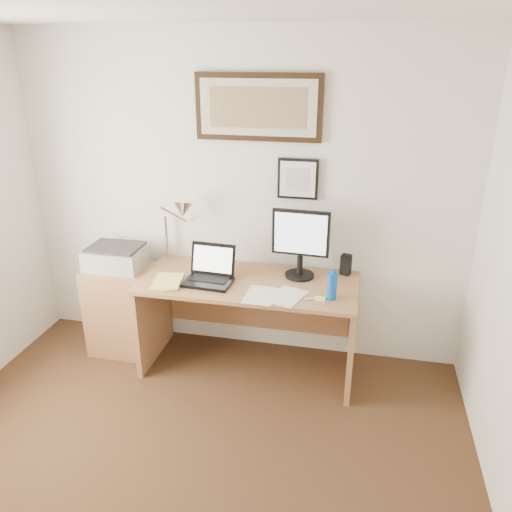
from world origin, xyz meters
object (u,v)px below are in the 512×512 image
(laptop, at_px, (210,274))
(printer, at_px, (116,257))
(book, at_px, (154,282))
(side_cabinet, at_px, (123,309))
(water_bottle, at_px, (332,286))
(desk, at_px, (251,304))
(lcd_monitor, at_px, (300,241))

(laptop, xyz_separation_m, printer, (-0.81, 0.13, 0.01))
(book, bearing_deg, laptop, 17.13)
(laptop, height_order, printer, laptop)
(book, xyz_separation_m, laptop, (0.39, 0.12, 0.05))
(side_cabinet, xyz_separation_m, water_bottle, (1.69, -0.21, 0.48))
(side_cabinet, bearing_deg, desk, 1.89)
(laptop, distance_m, lcd_monitor, 0.71)
(water_bottle, xyz_separation_m, book, (-1.29, -0.02, -0.09))
(side_cabinet, distance_m, water_bottle, 1.77)
(water_bottle, height_order, lcd_monitor, lcd_monitor)
(water_bottle, xyz_separation_m, laptop, (-0.89, 0.10, -0.04))
(book, relative_size, desk, 0.17)
(lcd_monitor, bearing_deg, water_bottle, -49.78)
(water_bottle, height_order, book, water_bottle)
(side_cabinet, xyz_separation_m, printer, (-0.02, 0.03, 0.45))
(lcd_monitor, bearing_deg, printer, -177.00)
(side_cabinet, bearing_deg, book, -29.44)
(book, bearing_deg, printer, 148.88)
(water_bottle, height_order, laptop, laptop)
(printer, bearing_deg, lcd_monitor, 3.00)
(side_cabinet, distance_m, lcd_monitor, 1.58)
(water_bottle, distance_m, printer, 1.72)
(lcd_monitor, relative_size, printer, 1.18)
(side_cabinet, distance_m, desk, 1.08)
(desk, relative_size, lcd_monitor, 3.08)
(printer, bearing_deg, laptop, -9.21)
(book, relative_size, printer, 0.63)
(water_bottle, bearing_deg, lcd_monitor, 130.22)
(laptop, bearing_deg, side_cabinet, 172.41)
(desk, bearing_deg, book, -158.57)
(lcd_monitor, bearing_deg, laptop, -161.87)
(side_cabinet, xyz_separation_m, desk, (1.07, 0.04, 0.15))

